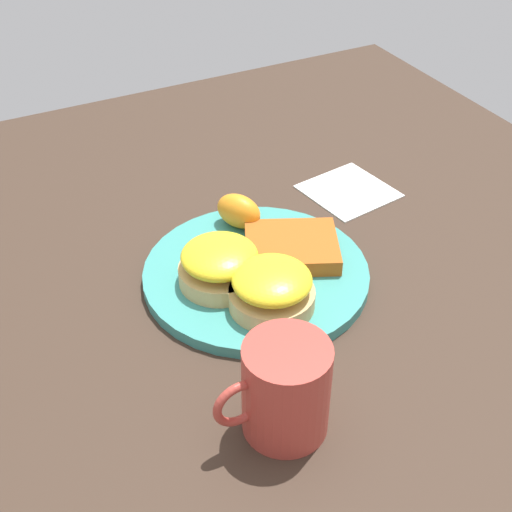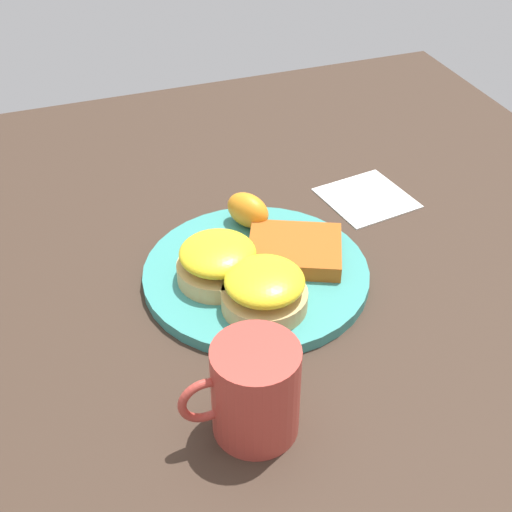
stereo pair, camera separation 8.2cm
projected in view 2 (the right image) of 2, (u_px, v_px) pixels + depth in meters
ground_plane at (256, 279)px, 0.84m from camera, size 1.10×1.10×0.00m
plate at (256, 274)px, 0.84m from camera, size 0.27×0.27×0.01m
sandwich_benedict_left at (218, 261)px, 0.81m from camera, size 0.09×0.09×0.05m
sandwich_benedict_right at (264, 289)px, 0.77m from camera, size 0.09×0.09×0.05m
hashbrown_patty at (295, 250)px, 0.85m from camera, size 0.14×0.13×0.02m
orange_wedge at (248, 210)px, 0.89m from camera, size 0.06×0.07×0.04m
fork at (286, 289)px, 0.80m from camera, size 0.17×0.16×0.00m
cup at (254, 391)px, 0.64m from camera, size 0.11×0.08×0.10m
napkin at (367, 197)px, 0.98m from camera, size 0.13×0.13×0.00m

